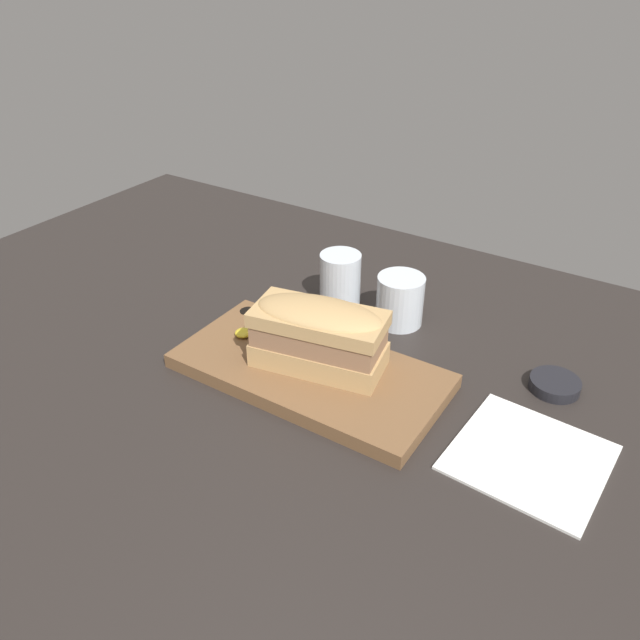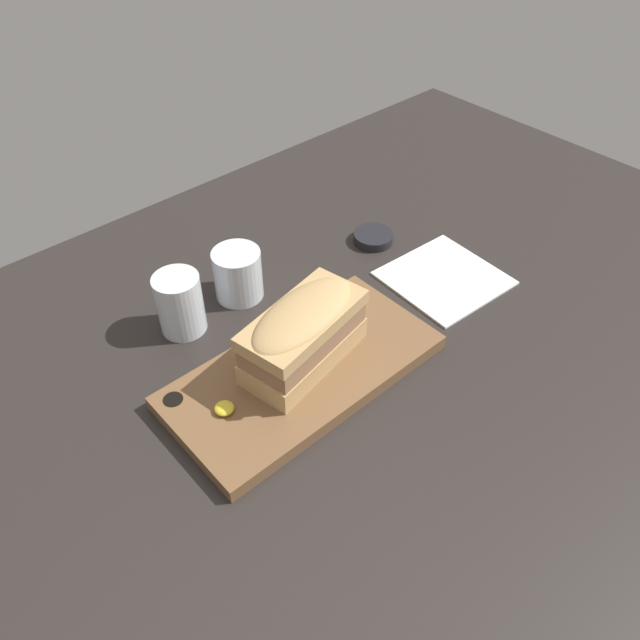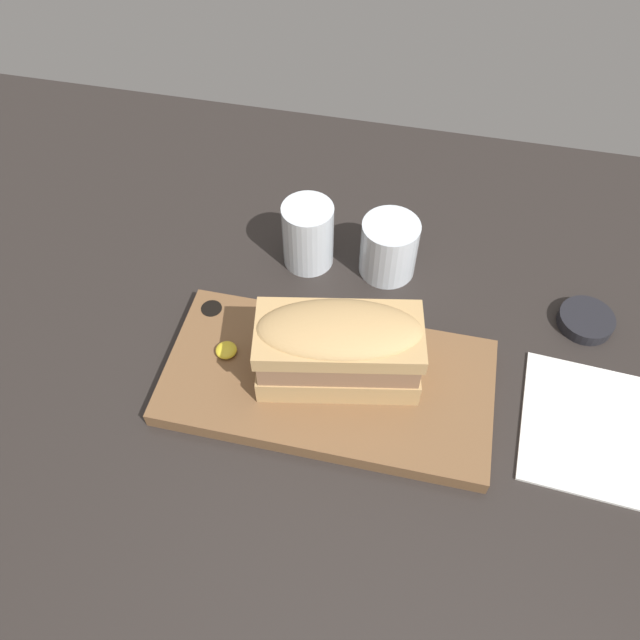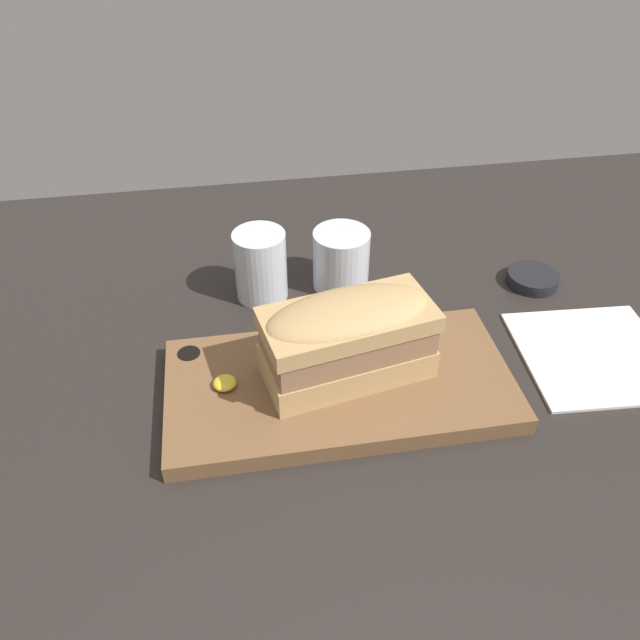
{
  "view_description": "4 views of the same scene",
  "coord_description": "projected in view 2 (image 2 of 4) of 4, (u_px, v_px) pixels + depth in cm",
  "views": [
    {
      "loc": [
        36.09,
        -59.99,
        57.79
      ],
      "look_at": [
        -4.86,
        3.68,
        10.29
      ],
      "focal_mm": 35.0,
      "sensor_mm": 36.0,
      "label": 1
    },
    {
      "loc": [
        -42.94,
        -45.43,
        68.63
      ],
      "look_at": [
        -1.21,
        1.1,
        10.59
      ],
      "focal_mm": 35.0,
      "sensor_mm": 36.0,
      "label": 2
    },
    {
      "loc": [
        2.71,
        -38.08,
        67.69
      ],
      "look_at": [
        -6.53,
        4.37,
        10.29
      ],
      "focal_mm": 35.0,
      "sensor_mm": 36.0,
      "label": 3
    },
    {
      "loc": [
        -15.17,
        -48.74,
        54.27
      ],
      "look_at": [
        -6.5,
        3.86,
        10.44
      ],
      "focal_mm": 35.0,
      "sensor_mm": 36.0,
      "label": 4
    }
  ],
  "objects": [
    {
      "name": "dining_table",
      "position": [
        331.0,
        368.0,
        0.92
      ],
      "size": [
        173.93,
        109.54,
        2.0
      ],
      "color": "#282321",
      "rests_on": "ground"
    },
    {
      "name": "serving_board",
      "position": [
        303.0,
        371.0,
        0.88
      ],
      "size": [
        39.26,
        19.41,
        2.25
      ],
      "color": "brown",
      "rests_on": "dining_table"
    },
    {
      "name": "sandwich",
      "position": [
        303.0,
        332.0,
        0.85
      ],
      "size": [
        20.03,
        12.09,
        10.12
      ],
      "rotation": [
        0.0,
        0.0,
        0.19
      ],
      "color": "tan",
      "rests_on": "serving_board"
    },
    {
      "name": "mustard_dollop",
      "position": [
        224.0,
        408.0,
        0.81
      ],
      "size": [
        2.63,
        2.63,
        1.05
      ],
      "color": "yellow",
      "rests_on": "serving_board"
    },
    {
      "name": "water_glass",
      "position": [
        181.0,
        307.0,
        0.94
      ],
      "size": [
        7.04,
        7.04,
        9.75
      ],
      "color": "silver",
      "rests_on": "dining_table"
    },
    {
      "name": "wine_glass",
      "position": [
        238.0,
        276.0,
        1.0
      ],
      "size": [
        7.8,
        7.8,
        8.42
      ],
      "color": "silver",
      "rests_on": "dining_table"
    },
    {
      "name": "napkin",
      "position": [
        444.0,
        278.0,
        1.05
      ],
      "size": [
        18.88,
        18.54,
        0.4
      ],
      "rotation": [
        0.0,
        0.0,
        -0.06
      ],
      "color": "white",
      "rests_on": "dining_table"
    },
    {
      "name": "condiment_dish",
      "position": [
        373.0,
        238.0,
        1.13
      ],
      "size": [
        7.12,
        7.12,
        1.67
      ],
      "color": "black",
      "rests_on": "dining_table"
    }
  ]
}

